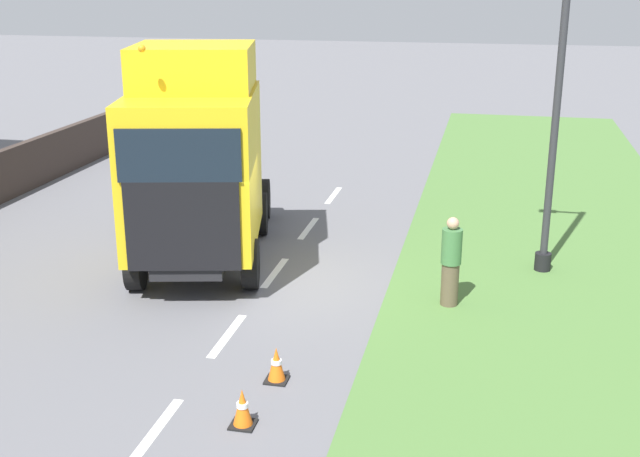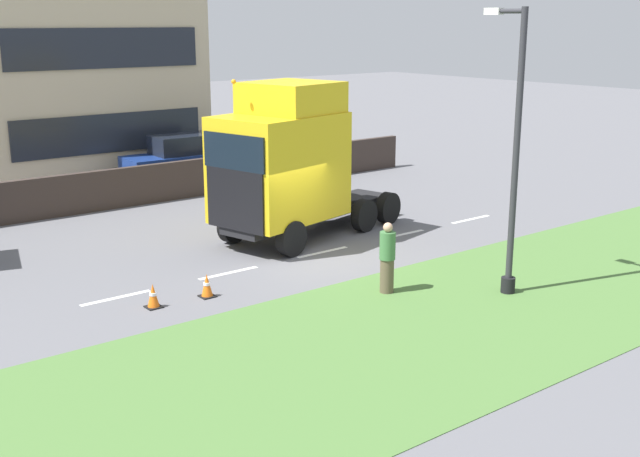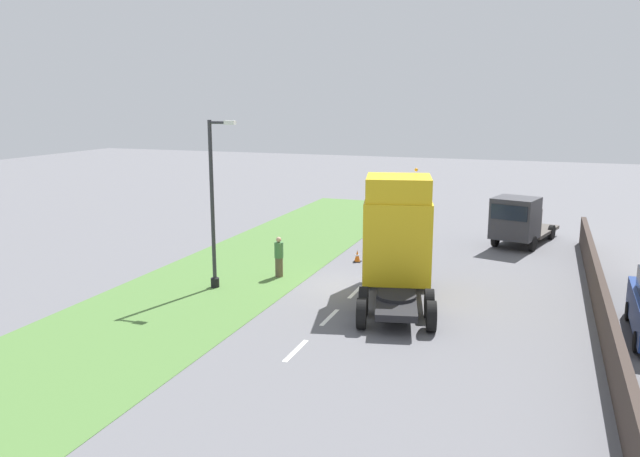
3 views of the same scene
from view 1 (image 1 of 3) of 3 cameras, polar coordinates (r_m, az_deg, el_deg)
The scene contains 8 objects.
ground_plane at distance 16.70m, azimuth -3.86°, elevation -4.00°, with size 120.00×120.00×0.00m, color slate.
grass_verge at distance 16.19m, azimuth 17.11°, elevation -5.48°, with size 7.00×44.00×0.01m.
lane_markings at distance 17.32m, azimuth -3.22°, elevation -3.15°, with size 0.16×14.60×0.00m.
lorry_cab at distance 17.01m, azimuth -8.80°, elevation 4.71°, with size 3.98×7.06×4.92m.
lamp_post at distance 17.26m, azimuth 16.11°, elevation 6.86°, with size 1.29×0.35×6.83m.
pedestrian at distance 15.55m, azimuth 9.29°, elevation -2.41°, with size 0.39×0.39×1.79m.
traffic_cone_lead at distance 11.71m, azimuth -5.53°, elevation -12.58°, with size 0.36×0.36×0.58m.
traffic_cone_trailing at distance 12.83m, azimuth -3.12°, elevation -9.64°, with size 0.36×0.36×0.58m.
Camera 1 is at (-4.39, 14.87, 6.20)m, focal length 45.00 mm.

